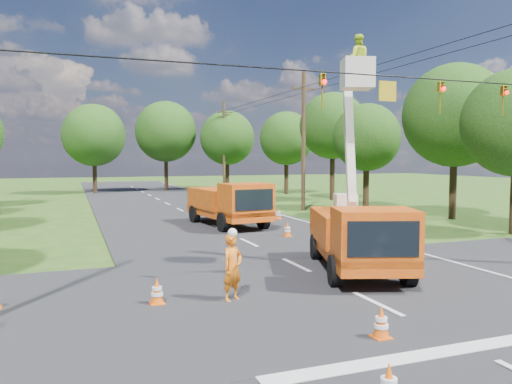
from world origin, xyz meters
name	(u,v)px	position (x,y,z in m)	size (l,w,h in m)	color
ground	(196,218)	(0.00, 20.00, 0.00)	(140.00, 140.00, 0.00)	#244F17
road_main	(196,218)	(0.00, 20.00, 0.00)	(12.00, 100.00, 0.06)	black
road_cross	(339,287)	(0.00, 2.00, 0.00)	(56.00, 10.00, 0.07)	black
stop_bar	(469,350)	(0.00, -3.20, 0.00)	(9.00, 0.45, 0.02)	silver
edge_line	(277,214)	(5.60, 20.00, 0.00)	(0.12, 90.00, 0.02)	silver
bucket_truck	(358,223)	(1.54, 3.41, 1.67)	(4.23, 6.69, 7.97)	#D0600E
second_truck	(229,203)	(0.84, 15.59, 1.30)	(3.31, 6.94, 2.50)	#D0600E
ground_worker	(233,267)	(-3.41, 1.70, 0.91)	(0.67, 0.44, 1.82)	orange
distant_car	(222,198)	(3.79, 27.10, 0.63)	(1.50, 3.72, 1.27)	black
traffic_cone_2	(326,242)	(2.48, 7.37, 0.36)	(0.38, 0.38, 0.71)	#F35B0C
traffic_cone_3	(287,229)	(2.39, 11.10, 0.36)	(0.38, 0.38, 0.71)	#F35B0C
traffic_cone_4	(157,291)	(-5.38, 2.06, 0.36)	(0.38, 0.38, 0.71)	#F35B0C
traffic_cone_7	(278,214)	(4.63, 17.51, 0.36)	(0.38, 0.38, 0.71)	#F35B0C
traffic_cone_8	(381,323)	(-1.32, -2.09, 0.36)	(0.38, 0.38, 0.71)	#F35B0C
pole_right_mid	(303,140)	(8.50, 22.00, 5.11)	(1.80, 0.30, 10.00)	#4C3823
pole_right_far	(224,146)	(8.50, 42.00, 5.11)	(1.80, 0.30, 10.00)	#4C3823
signal_span	(405,91)	(2.23, 1.99, 5.88)	(18.00, 0.29, 1.07)	black
tree_right_b	(455,116)	(15.00, 14.00, 6.43)	(6.40, 6.40, 9.65)	#382616
tree_right_c	(367,138)	(13.20, 21.00, 5.31)	(5.00, 5.00, 7.83)	#382616
tree_right_d	(333,126)	(14.80, 29.00, 6.68)	(6.00, 6.00, 9.70)	#382616
tree_right_e	(286,138)	(13.80, 37.00, 5.81)	(5.60, 5.60, 8.63)	#382616
tree_far_a	(94,135)	(-5.00, 45.00, 6.19)	(6.60, 6.60, 9.50)	#382616
tree_far_b	(166,132)	(3.00, 47.00, 6.81)	(7.00, 7.00, 10.32)	#382616
tree_far_c	(227,138)	(9.50, 44.00, 6.06)	(6.20, 6.20, 9.18)	#382616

